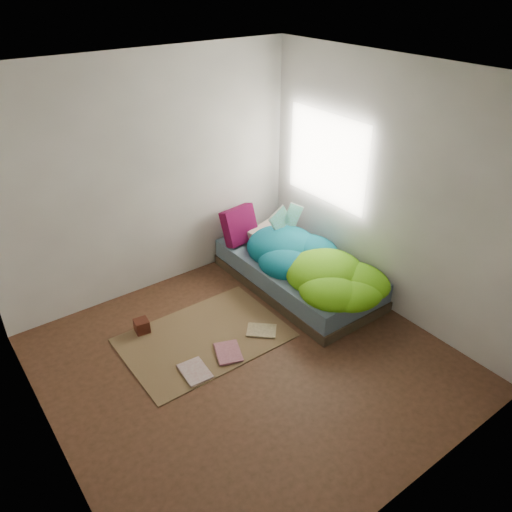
{
  "coord_description": "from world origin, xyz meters",
  "views": [
    {
      "loc": [
        -2.07,
        -2.91,
        3.29
      ],
      "look_at": [
        0.65,
        0.75,
        0.59
      ],
      "focal_mm": 35.0,
      "sensor_mm": 36.0,
      "label": 1
    }
  ],
  "objects_px": {
    "pillow_magenta": "(240,225)",
    "floor_book_a": "(183,376)",
    "bed": "(297,273)",
    "open_book": "(287,210)",
    "wooden_box": "(142,326)",
    "floor_book_b": "(216,355)"
  },
  "relations": [
    {
      "from": "floor_book_a",
      "to": "wooden_box",
      "type": "bearing_deg",
      "value": 95.5
    },
    {
      "from": "bed",
      "to": "open_book",
      "type": "relative_size",
      "value": 4.82
    },
    {
      "from": "bed",
      "to": "open_book",
      "type": "height_order",
      "value": "open_book"
    },
    {
      "from": "pillow_magenta",
      "to": "floor_book_a",
      "type": "relative_size",
      "value": 1.36
    },
    {
      "from": "open_book",
      "to": "floor_book_a",
      "type": "relative_size",
      "value": 1.3
    },
    {
      "from": "pillow_magenta",
      "to": "floor_book_b",
      "type": "relative_size",
      "value": 1.38
    },
    {
      "from": "pillow_magenta",
      "to": "floor_book_b",
      "type": "xyz_separation_m",
      "value": [
        -1.16,
        -1.26,
        -0.53
      ]
    },
    {
      "from": "wooden_box",
      "to": "pillow_magenta",
      "type": "bearing_deg",
      "value": 17.25
    },
    {
      "from": "open_book",
      "to": "floor_book_b",
      "type": "bearing_deg",
      "value": -152.54
    },
    {
      "from": "pillow_magenta",
      "to": "floor_book_b",
      "type": "bearing_deg",
      "value": -140.24
    },
    {
      "from": "bed",
      "to": "wooden_box",
      "type": "distance_m",
      "value": 1.86
    },
    {
      "from": "bed",
      "to": "floor_book_b",
      "type": "relative_size",
      "value": 6.34
    },
    {
      "from": "floor_book_a",
      "to": "pillow_magenta",
      "type": "bearing_deg",
      "value": 44.95
    },
    {
      "from": "pillow_magenta",
      "to": "floor_book_b",
      "type": "height_order",
      "value": "pillow_magenta"
    },
    {
      "from": "bed",
      "to": "pillow_magenta",
      "type": "height_order",
      "value": "pillow_magenta"
    },
    {
      "from": "wooden_box",
      "to": "floor_book_a",
      "type": "relative_size",
      "value": 0.43
    },
    {
      "from": "open_book",
      "to": "wooden_box",
      "type": "xyz_separation_m",
      "value": [
        -1.96,
        -0.08,
        -0.73
      ]
    },
    {
      "from": "wooden_box",
      "to": "floor_book_b",
      "type": "distance_m",
      "value": 0.87
    },
    {
      "from": "open_book",
      "to": "wooden_box",
      "type": "bearing_deg",
      "value": -178.89
    },
    {
      "from": "floor_book_a",
      "to": "floor_book_b",
      "type": "relative_size",
      "value": 1.01
    },
    {
      "from": "bed",
      "to": "open_book",
      "type": "bearing_deg",
      "value": 70.87
    },
    {
      "from": "bed",
      "to": "wooden_box",
      "type": "height_order",
      "value": "bed"
    }
  ]
}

